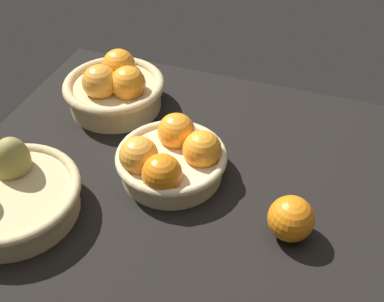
{
  "coord_description": "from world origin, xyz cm",
  "views": [
    {
      "loc": [
        -25.48,
        63.91,
        68.96
      ],
      "look_at": [
        -2.43,
        -2.2,
        7.0
      ],
      "focal_mm": 45.18,
      "sensor_mm": 36.0,
      "label": 1
    }
  ],
  "objects_px": {
    "basket_near_right": "(115,88)",
    "basket_far_right_pears": "(8,195)",
    "basket_center": "(171,158)",
    "loose_orange_front_gap": "(291,219)"
  },
  "relations": [
    {
      "from": "basket_near_right",
      "to": "basket_far_right_pears",
      "type": "distance_m",
      "value": 0.35
    },
    {
      "from": "basket_near_right",
      "to": "basket_far_right_pears",
      "type": "height_order",
      "value": "basket_far_right_pears"
    },
    {
      "from": "basket_center",
      "to": "basket_far_right_pears",
      "type": "bearing_deg",
      "value": 37.61
    },
    {
      "from": "basket_center",
      "to": "loose_orange_front_gap",
      "type": "relative_size",
      "value": 2.69
    },
    {
      "from": "basket_far_right_pears",
      "to": "basket_near_right",
      "type": "bearing_deg",
      "value": -96.12
    },
    {
      "from": "loose_orange_front_gap",
      "to": "basket_near_right",
      "type": "bearing_deg",
      "value": -28.62
    },
    {
      "from": "basket_near_right",
      "to": "loose_orange_front_gap",
      "type": "height_order",
      "value": "basket_near_right"
    },
    {
      "from": "loose_orange_front_gap",
      "to": "basket_far_right_pears",
      "type": "bearing_deg",
      "value": 12.92
    },
    {
      "from": "basket_near_right",
      "to": "basket_center",
      "type": "xyz_separation_m",
      "value": [
        -0.2,
        0.17,
        -0.01
      ]
    },
    {
      "from": "basket_near_right",
      "to": "basket_far_right_pears",
      "type": "xyz_separation_m",
      "value": [
        0.04,
        0.35,
        -0.01
      ]
    }
  ]
}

